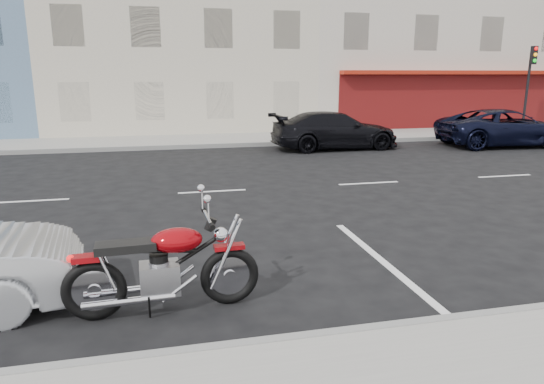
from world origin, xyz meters
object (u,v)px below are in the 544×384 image
Objects in this scene: car_far at (335,130)px; suv_far at (505,128)px; traffic_light at (530,78)px; fire_hydrant at (494,123)px; motorcycle at (232,263)px.

suv_far is at bearing -98.18° from car_far.
traffic_light reaches higher than car_far.
traffic_light is at bearing -77.56° from car_far.
fire_hydrant is at bearing 173.64° from traffic_light.
traffic_light is at bearing -6.36° from fire_hydrant.
fire_hydrant is 4.11m from suv_far.
traffic_light is 5.28m from suv_far.
motorcycle is 0.47× the size of car_far.
fire_hydrant is 0.14× the size of suv_far.
suv_far reaches higher than car_far.
traffic_light is 0.75× the size of suv_far.
suv_far is 6.71m from car_far.
suv_far is (-2.15, -3.50, 0.18)m from fire_hydrant.
suv_far is at bearing -121.52° from fire_hydrant.
motorcycle is at bearing -138.26° from traffic_light.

